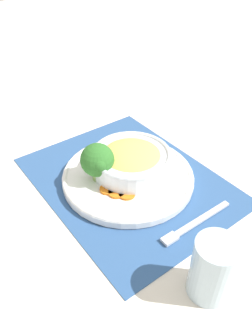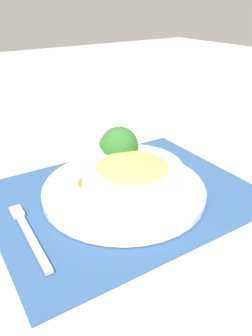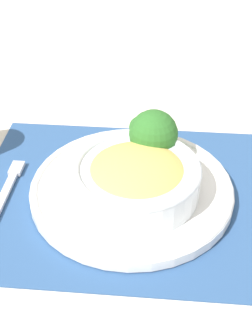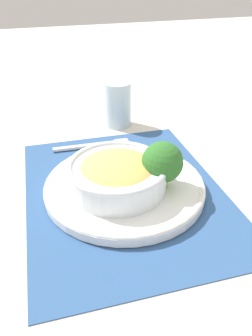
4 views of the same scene
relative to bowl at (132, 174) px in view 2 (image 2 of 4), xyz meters
The scene contains 9 objects.
ground_plane 0.05m from the bowl, 114.71° to the left, with size 4.00×4.00×0.00m, color beige.
placemat 0.05m from the bowl, 114.71° to the left, with size 0.50×0.40×0.00m.
plate 0.04m from the bowl, 114.71° to the left, with size 0.31×0.31×0.02m.
bowl is the anchor object (origin of this frame).
broccoli_floret 0.09m from the bowl, 73.51° to the left, with size 0.08×0.08×0.09m.
carrot_slice_near 0.09m from the bowl, 103.62° to the left, with size 0.04×0.04×0.01m.
carrot_slice_middle 0.09m from the bowl, 118.53° to the left, with size 0.04×0.04×0.01m.
carrot_slice_far 0.09m from the bowl, 133.49° to the left, with size 0.04×0.04×0.01m.
fork 0.21m from the bowl, behind, with size 0.03×0.18×0.01m.
Camera 2 is at (-0.30, -0.44, 0.34)m, focal length 35.00 mm.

